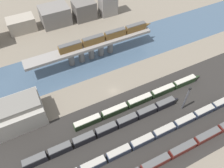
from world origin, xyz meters
TOP-DOWN VIEW (x-y plane):
  - ground_plane at (0.00, 0.00)m, footprint 400.00×400.00m
  - railbed_yard at (0.00, -24.00)m, footprint 280.00×42.00m
  - river_water at (0.00, 26.66)m, footprint 320.00×28.57m
  - bridge at (-0.00, 26.66)m, footprint 69.89×7.12m
  - train_on_bridge at (9.38, 26.66)m, footprint 53.94×2.77m
  - train_yard_near at (17.79, -38.99)m, footprint 77.42×2.84m
  - train_yard_mid at (4.51, -29.34)m, footprint 86.26×2.76m
  - train_yard_far at (-11.40, -18.35)m, footprint 70.71×2.83m
  - train_yard_outer at (9.14, -11.60)m, footprint 67.40×2.68m
  - warehouse_building at (-44.57, 3.13)m, footprint 23.99×14.67m
  - signal_tower at (23.31, -22.85)m, footprint 1.00×0.82m
  - city_block_left at (-28.45, 69.23)m, footprint 16.15×10.05m
  - city_block_center at (-7.48, 67.72)m, footprint 17.80×13.71m
  - city_block_right at (11.44, 65.05)m, footprint 13.81×10.80m

SIDE VIEW (x-z plane):
  - ground_plane at x=0.00m, z-range 0.00..0.00m
  - river_water at x=0.00m, z-range 0.00..0.01m
  - railbed_yard at x=0.00m, z-range 0.00..0.01m
  - train_yard_outer at x=9.14m, z-range -0.04..3.44m
  - train_yard_mid at x=4.51m, z-range -0.03..3.54m
  - train_yard_near at x=17.79m, z-range -0.03..3.78m
  - train_yard_far at x=-11.40m, z-range -0.03..3.85m
  - city_block_left at x=-28.45m, z-range 0.00..8.79m
  - warehouse_building at x=-44.57m, z-range -0.29..11.36m
  - city_block_center at x=-7.48m, z-range 0.00..11.51m
  - city_block_right at x=11.44m, z-range 0.00..11.63m
  - bridge at x=0.00m, z-range 2.34..11.61m
  - signal_tower at x=23.31m, z-range 0.03..14.50m
  - train_on_bridge at x=9.38m, z-range 9.23..13.37m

